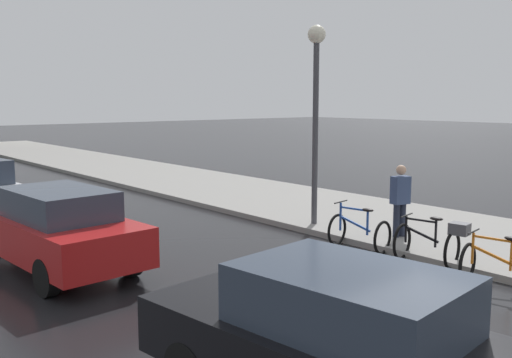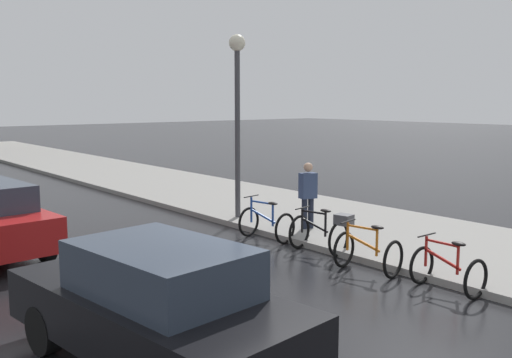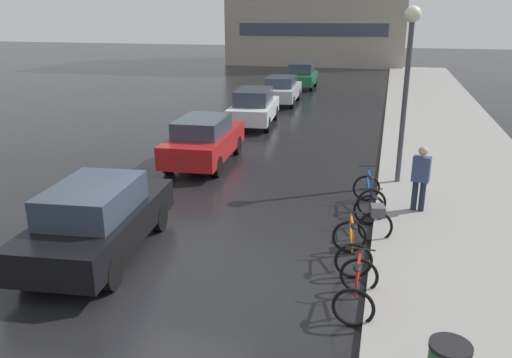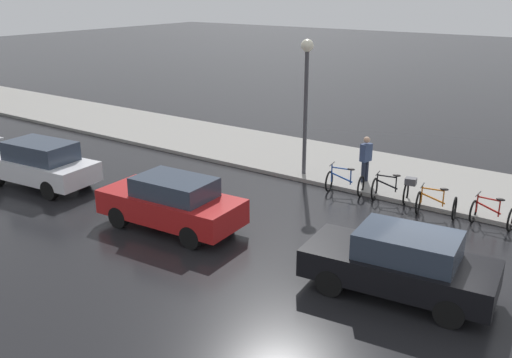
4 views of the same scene
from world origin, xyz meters
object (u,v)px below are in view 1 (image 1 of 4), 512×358
bicycle_second (499,266)px  pedestrian (400,199)px  streetlamp (316,89)px  bicycle_farthest (359,232)px  bicycle_third (433,241)px  car_black (338,342)px  car_red (57,229)px

bicycle_second → pedestrian: (1.36, 2.99, 0.59)m
bicycle_second → streetlamp: size_ratio=0.25×
bicycle_farthest → pedestrian: size_ratio=0.72×
bicycle_third → streetlamp: 4.75m
bicycle_farthest → streetlamp: (0.72, 2.02, 3.04)m
car_black → pedestrian: pedestrian is taller
car_black → pedestrian: 7.44m
car_black → streetlamp: (5.90, 6.03, 2.64)m
car_black → pedestrian: size_ratio=2.50×
bicycle_farthest → streetlamp: bearing=70.4°
bicycle_third → streetlamp: (0.55, 3.69, 2.94)m
bicycle_farthest → pedestrian: bearing=-8.1°
bicycle_third → pedestrian: 1.88m
bicycle_third → car_red: bearing=142.0°
bicycle_second → car_black: 5.09m
bicycle_third → pedestrian: bearing=56.3°
pedestrian → streetlamp: bearing=101.9°
pedestrian → streetlamp: 3.31m
pedestrian → bicycle_second: bearing=-114.5°
streetlamp → bicycle_second: bearing=-99.9°
bicycle_third → bicycle_farthest: bearing=95.9°
bicycle_farthest → car_red: bearing=153.5°
bicycle_farthest → car_black: 6.57m
bicycle_second → streetlamp: 6.06m
bicycle_second → pedestrian: size_ratio=0.70×
bicycle_third → car_red: size_ratio=0.32×
bicycle_farthest → bicycle_third: bearing=-84.1°
car_red → bicycle_farthest: bearing=-26.5°
bicycle_second → bicycle_third: bicycle_third is taller
bicycle_farthest → pedestrian: 1.33m
bicycle_second → bicycle_farthest: bicycle_farthest is taller
streetlamp → car_black: bearing=-134.4°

